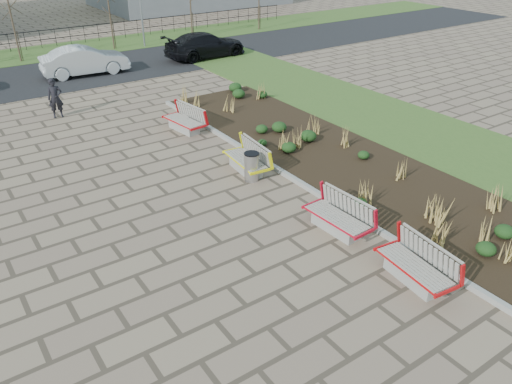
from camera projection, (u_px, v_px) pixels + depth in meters
ground at (276, 292)px, 11.84m from camera, size 120.00×120.00×0.00m
planting_bed at (330, 156)px, 18.54m from camera, size 4.50×18.00×0.10m
planting_curb at (281, 171)px, 17.36m from camera, size 0.16×18.00×0.15m
grass_verge_near at (415, 130)px, 20.92m from camera, size 5.00×38.00×0.04m
grass_verge_far at (16, 57)px, 32.03m from camera, size 80.00×5.00×0.04m
road at (40, 78)px, 27.71m from camera, size 80.00×7.00×0.02m
bench_a at (415, 264)px, 11.97m from camera, size 1.13×2.19×1.00m
bench_b at (337, 216)px, 13.95m from camera, size 1.00×2.14×1.00m
bench_c at (246, 158)px, 17.29m from camera, size 1.09×2.17×1.00m
bench_d at (183, 119)px, 20.65m from camera, size 1.18×2.20×1.00m
litter_bin at (252, 167)px, 16.71m from camera, size 0.49×0.49×0.98m
pedestrian at (55, 98)px, 21.90m from camera, size 0.71×0.55×1.74m
car_silver at (85, 61)px, 27.99m from camera, size 4.87×2.06×1.56m
car_black at (205, 45)px, 31.53m from camera, size 5.40×2.41×1.54m
tree_c at (14, 28)px, 29.98m from camera, size 1.40×1.40×4.00m
tree_d at (110, 18)px, 32.97m from camera, size 1.40×1.40×4.00m
tree_e at (191, 10)px, 35.95m from camera, size 1.40×1.40×4.00m
tree_f at (259, 3)px, 38.94m from camera, size 1.40×1.40×4.00m
lamp_east at (140, 0)px, 33.12m from camera, size 0.24×0.60×6.00m
railing_fence at (9, 43)px, 32.82m from camera, size 44.00×0.10×1.20m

